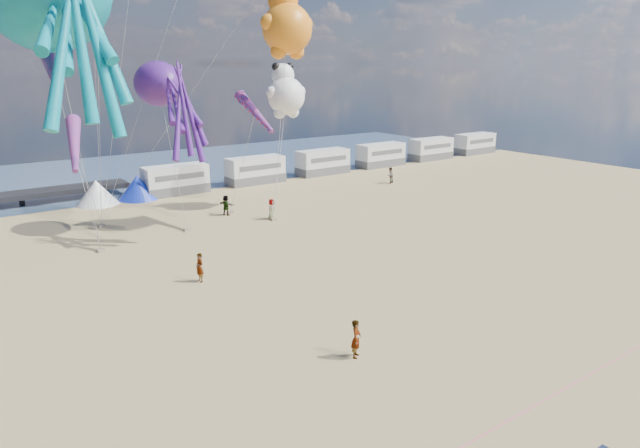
{
  "coord_description": "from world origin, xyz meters",
  "views": [
    {
      "loc": [
        -15.97,
        -16.11,
        13.18
      ],
      "look_at": [
        0.01,
        6.0,
        5.48
      ],
      "focal_mm": 32.0,
      "sensor_mm": 36.0,
      "label": 1
    }
  ],
  "objects": [
    {
      "name": "rope_line",
      "position": [
        0.0,
        -5.0,
        0.02
      ],
      "size": [
        34.0,
        0.03,
        0.03
      ],
      "primitive_type": "cylinder",
      "rotation": [
        0.0,
        1.57,
        0.0
      ],
      "color": "#F2338C",
      "rests_on": "ground"
    },
    {
      "name": "motorhome_4",
      "position": [
        44.0,
        40.0,
        1.5
      ],
      "size": [
        6.6,
        2.5,
        3.0
      ],
      "primitive_type": "cube",
      "color": "silver",
      "rests_on": "ground"
    },
    {
      "name": "motorhome_2",
      "position": [
        25.0,
        40.0,
        1.5
      ],
      "size": [
        6.6,
        2.5,
        3.0
      ],
      "primitive_type": "cube",
      "color": "silver",
      "rests_on": "ground"
    },
    {
      "name": "kite_teddy_orange",
      "position": [
        9.46,
        23.47,
        15.79
      ],
      "size": [
        5.73,
        5.52,
        6.72
      ],
      "primitive_type": null,
      "rotation": [
        0.0,
        0.0,
        -0.25
      ],
      "color": "orange"
    },
    {
      "name": "tent_blue",
      "position": [
        2.0,
        40.0,
        1.2
      ],
      "size": [
        4.0,
        4.0,
        2.4
      ],
      "primitive_type": "cone",
      "color": "#1933CC",
      "rests_on": "ground"
    },
    {
      "name": "sandbag_e",
      "position": [
        -3.98,
        31.6,
        0.11
      ],
      "size": [
        0.5,
        0.35,
        0.22
      ],
      "primitive_type": "cube",
      "color": "gray",
      "rests_on": "ground"
    },
    {
      "name": "water",
      "position": [
        0.0,
        55.0,
        0.02
      ],
      "size": [
        120.0,
        120.0,
        0.0
      ],
      "primitive_type": "plane",
      "color": "#384E6C",
      "rests_on": "ground"
    },
    {
      "name": "motorhome_5",
      "position": [
        53.5,
        40.0,
        1.5
      ],
      "size": [
        6.6,
        2.5,
        3.0
      ],
      "primitive_type": "cube",
      "color": "silver",
      "rests_on": "ground"
    },
    {
      "name": "sandbag_d",
      "position": [
        6.9,
        29.56,
        0.11
      ],
      "size": [
        0.5,
        0.35,
        0.22
      ],
      "primitive_type": "cube",
      "color": "gray",
      "rests_on": "ground"
    },
    {
      "name": "windsock_right",
      "position": [
        -8.03,
        19.69,
        8.57
      ],
      "size": [
        2.21,
        5.22,
        5.16
      ],
      "primitive_type": null,
      "rotation": [
        0.0,
        0.0,
        -0.26
      ],
      "color": "red"
    },
    {
      "name": "kite_panda",
      "position": [
        12.72,
        28.89,
        10.32
      ],
      "size": [
        4.89,
        4.7,
        5.9
      ],
      "primitive_type": null,
      "rotation": [
        0.0,
        0.0,
        0.2
      ],
      "color": "white"
    },
    {
      "name": "sandbag_c",
      "position": [
        8.79,
        25.04,
        0.11
      ],
      "size": [
        0.5,
        0.35,
        0.22
      ],
      "primitive_type": "cube",
      "color": "gray",
      "rests_on": "ground"
    },
    {
      "name": "motorhome_3",
      "position": [
        34.5,
        40.0,
        1.5
      ],
      "size": [
        6.6,
        2.5,
        3.0
      ],
      "primitive_type": "cube",
      "color": "silver",
      "rests_on": "ground"
    },
    {
      "name": "ground",
      "position": [
        0.0,
        0.0,
        0.0
      ],
      "size": [
        120.0,
        120.0,
        0.0
      ],
      "primitive_type": "plane",
      "color": "tan",
      "rests_on": "ground"
    },
    {
      "name": "beachgoer_1",
      "position": [
        27.89,
        30.96,
        0.92
      ],
      "size": [
        1.02,
        0.81,
        1.83
      ],
      "primitive_type": "imported",
      "rotation": [
        0.0,
        0.0,
        3.42
      ],
      "color": "#7F6659",
      "rests_on": "ground"
    },
    {
      "name": "tent_white",
      "position": [
        -2.0,
        40.0,
        1.2
      ],
      "size": [
        4.0,
        4.0,
        2.4
      ],
      "primitive_type": "cone",
      "color": "white",
      "rests_on": "ground"
    },
    {
      "name": "motorhome_0",
      "position": [
        6.0,
        40.0,
        1.5
      ],
      "size": [
        6.6,
        2.5,
        3.0
      ],
      "primitive_type": "cube",
      "color": "silver",
      "rests_on": "ground"
    },
    {
      "name": "motorhome_1",
      "position": [
        15.5,
        40.0,
        1.5
      ],
      "size": [
        6.6,
        2.5,
        3.0
      ],
      "primitive_type": "cube",
      "color": "silver",
      "rests_on": "ground"
    },
    {
      "name": "windsock_left",
      "position": [
        -8.0,
        23.37,
        12.86
      ],
      "size": [
        2.1,
        7.64,
        7.56
      ],
      "primitive_type": null,
      "rotation": [
        0.0,
        0.0,
        -0.13
      ],
      "color": "red"
    },
    {
      "name": "beachgoer_5",
      "position": [
        -2.49,
        15.36,
        0.93
      ],
      "size": [
        0.64,
        1.75,
        1.86
      ],
      "primitive_type": "imported",
      "rotation": [
        0.0,
        0.0,
        4.77
      ],
      "color": "#7F6659",
      "rests_on": "ground"
    },
    {
      "name": "sandbag_b",
      "position": [
        1.34,
        26.38,
        0.11
      ],
      "size": [
        0.5,
        0.35,
        0.22
      ],
      "primitive_type": "cube",
      "color": "gray",
      "rests_on": "ground"
    },
    {
      "name": "beachgoer_4",
      "position": [
        6.29,
        29.13,
        0.91
      ],
      "size": [
        0.83,
        1.16,
        1.82
      ],
      "primitive_type": "imported",
      "rotation": [
        0.0,
        0.0,
        1.98
      ],
      "color": "#7F6659",
      "rests_on": "ground"
    },
    {
      "name": "windsock_mid",
      "position": [
        7.39,
        25.26,
        9.3
      ],
      "size": [
        1.22,
        6.08,
        6.05
      ],
      "primitive_type": null,
      "rotation": [
        0.0,
        0.0,
        -0.04
      ],
      "color": "red"
    },
    {
      "name": "sandbag_a",
      "position": [
        -5.87,
        24.99,
        0.11
      ],
      "size": [
        0.5,
        0.35,
        0.22
      ],
      "primitive_type": "cube",
      "color": "gray",
      "rests_on": "ground"
    },
    {
      "name": "kite_octopus_purple",
      "position": [
        0.56,
        28.31,
        11.65
      ],
      "size": [
        4.12,
        8.65,
        9.65
      ],
      "primitive_type": null,
      "rotation": [
        0.0,
        0.0,
        0.06
      ],
      "color": "#4C1C7C"
    },
    {
      "name": "beachgoer_0",
      "position": [
        8.88,
        25.52,
        0.91
      ],
      "size": [
        0.79,
        0.71,
        1.82
      ],
      "primitive_type": "imported",
      "rotation": [
        0.0,
        0.0,
        0.52
      ],
      "color": "#7F6659",
      "rests_on": "ground"
    },
    {
      "name": "standing_person",
      "position": [
        -0.62,
        2.27,
        0.93
      ],
      "size": [
        0.8,
        0.77,
        1.85
      ],
      "primitive_type": "imported",
      "rotation": [
        0.0,
        0.0,
        0.68
      ],
      "color": "tan",
      "rests_on": "ground"
    }
  ]
}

